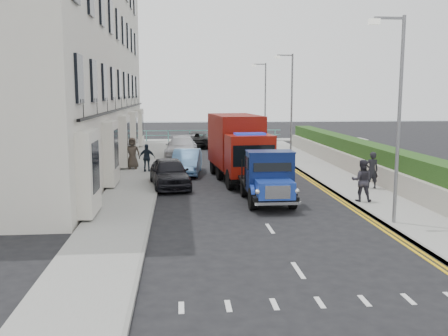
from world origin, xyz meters
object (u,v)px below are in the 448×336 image
lamp_near (396,109)px  lamp_mid (290,101)px  parked_car_front (170,173)px  bedford_lorry (269,181)px  red_lorry (238,146)px  lamp_far (264,99)px  pedestrian_east_near (372,170)px

lamp_near → lamp_mid: 16.00m
lamp_near → parked_car_front: bearing=134.7°
lamp_mid → bedford_lorry: 13.30m
red_lorry → lamp_far: bearing=70.3°
lamp_mid → red_lorry: 7.93m
lamp_mid → parked_car_front: (-7.66, -8.26, -3.28)m
lamp_far → bedford_lorry: 22.93m
bedford_lorry → parked_car_front: bearing=134.1°
bedford_lorry → red_lorry: bearing=95.1°
bedford_lorry → red_lorry: (-0.55, 6.05, 0.79)m
lamp_near → lamp_far: 26.00m
lamp_far → bedford_lorry: bearing=-99.1°
lamp_near → bedford_lorry: size_ratio=1.50×
lamp_far → parked_car_front: (-7.66, -18.26, -3.28)m
lamp_far → parked_car_front: 20.07m
lamp_near → lamp_far: bearing=90.0°
lamp_mid → red_lorry: (-4.13, -6.40, -2.20)m
lamp_far → parked_car_front: size_ratio=1.66×
red_lorry → parked_car_front: size_ratio=1.57×
lamp_far → lamp_near: bearing=-90.0°
lamp_mid → bedford_lorry: (-3.58, -12.46, -2.99)m
lamp_mid → parked_car_front: bearing=-132.9°
pedestrian_east_near → bedford_lorry: bearing=25.5°
lamp_near → pedestrian_east_near: bearing=74.4°
bedford_lorry → red_lorry: size_ratio=0.70×
lamp_mid → bedford_lorry: bearing=-106.0°
parked_car_front → pedestrian_east_near: (9.36, -1.68, 0.26)m
lamp_mid → red_lorry: size_ratio=1.06×
lamp_near → pedestrian_east_near: 6.99m
lamp_near → lamp_far: (0.00, 26.00, 0.00)m
lamp_far → red_lorry: lamp_far is taller
lamp_mid → lamp_near: bearing=-90.0°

